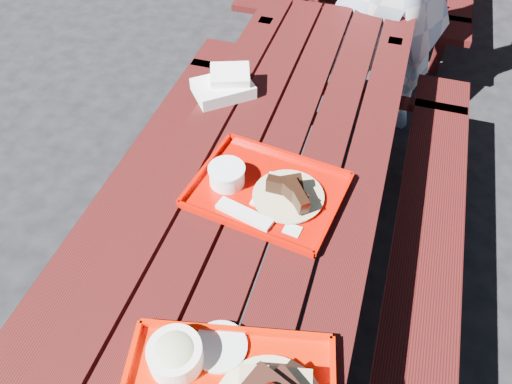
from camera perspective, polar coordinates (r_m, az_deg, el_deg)
ground at (r=2.25m, az=1.16°, el=-11.44°), size 60.00×60.00×0.00m
picnic_table_near at (r=1.79m, az=1.43°, el=-2.21°), size 1.41×2.40×0.75m
far_tray at (r=1.57m, az=0.94°, el=0.31°), size 0.50×0.42×0.08m
white_cloth at (r=1.97m, az=-3.55°, el=12.13°), size 0.27×0.26×0.09m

